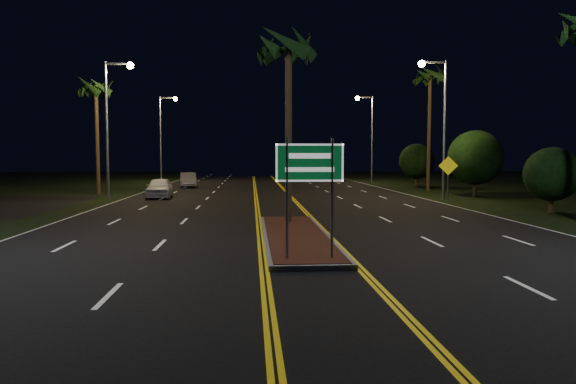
{
  "coord_description": "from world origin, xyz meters",
  "views": [
    {
      "loc": [
        -1.54,
        -10.65,
        2.9
      ],
      "look_at": [
        -0.55,
        3.18,
        1.9
      ],
      "focal_mm": 32.0,
      "sensor_mm": 36.0,
      "label": 1
    }
  ],
  "objects": [
    {
      "name": "palm_median",
      "position": [
        0.0,
        10.5,
        7.28
      ],
      "size": [
        2.4,
        2.4,
        8.3
      ],
      "color": "#382819",
      "rests_on": "ground"
    },
    {
      "name": "streetlight_right_mid",
      "position": [
        10.61,
        22.0,
        5.66
      ],
      "size": [
        1.91,
        0.44,
        9.0
      ],
      "color": "gray",
      "rests_on": "ground"
    },
    {
      "name": "warning_sign",
      "position": [
        10.8,
        20.73,
        1.87
      ],
      "size": [
        1.16,
        0.3,
        2.83
      ],
      "rotation": [
        0.0,
        0.0,
        -0.23
      ],
      "color": "gray",
      "rests_on": "ground"
    },
    {
      "name": "shrub_near",
      "position": [
        13.5,
        14.0,
        1.95
      ],
      "size": [
        2.7,
        2.7,
        3.3
      ],
      "color": "#382819",
      "rests_on": "ground"
    },
    {
      "name": "streetlight_right_far",
      "position": [
        10.61,
        42.0,
        5.66
      ],
      "size": [
        1.91,
        0.44,
        9.0
      ],
      "color": "gray",
      "rests_on": "ground"
    },
    {
      "name": "shrub_mid",
      "position": [
        14.0,
        24.0,
        2.73
      ],
      "size": [
        3.78,
        3.78,
        4.62
      ],
      "color": "#382819",
      "rests_on": "ground"
    },
    {
      "name": "ground",
      "position": [
        0.0,
        0.0,
        0.0
      ],
      "size": [
        120.0,
        120.0,
        0.0
      ],
      "primitive_type": "plane",
      "color": "black",
      "rests_on": "ground"
    },
    {
      "name": "palm_right_far",
      "position": [
        12.8,
        30.0,
        9.14
      ],
      "size": [
        2.4,
        2.4,
        10.3
      ],
      "color": "#382819",
      "rests_on": "ground"
    },
    {
      "name": "palm_left_far",
      "position": [
        -12.8,
        28.0,
        7.75
      ],
      "size": [
        2.4,
        2.4,
        8.8
      ],
      "color": "#382819",
      "rests_on": "ground"
    },
    {
      "name": "shrub_far",
      "position": [
        13.8,
        36.0,
        2.34
      ],
      "size": [
        3.24,
        3.24,
        3.96
      ],
      "color": "#382819",
      "rests_on": "ground"
    },
    {
      "name": "car_near",
      "position": [
        -7.77,
        24.68,
        0.8
      ],
      "size": [
        2.4,
        4.95,
        1.61
      ],
      "primitive_type": "imported",
      "rotation": [
        0.0,
        0.0,
        0.07
      ],
      "color": "silver",
      "rests_on": "ground"
    },
    {
      "name": "streetlight_left_mid",
      "position": [
        -10.61,
        24.0,
        5.66
      ],
      "size": [
        1.91,
        0.44,
        9.0
      ],
      "color": "gray",
      "rests_on": "ground"
    },
    {
      "name": "median_island",
      "position": [
        0.0,
        7.0,
        0.08
      ],
      "size": [
        2.25,
        10.25,
        0.17
      ],
      "color": "gray",
      "rests_on": "ground"
    },
    {
      "name": "streetlight_left_far",
      "position": [
        -10.61,
        44.0,
        5.66
      ],
      "size": [
        1.91,
        0.44,
        9.0
      ],
      "color": "gray",
      "rests_on": "ground"
    },
    {
      "name": "car_far",
      "position": [
        -7.29,
        36.57,
        0.76
      ],
      "size": [
        2.6,
        4.82,
        1.53
      ],
      "primitive_type": "imported",
      "rotation": [
        0.0,
        0.0,
        0.14
      ],
      "color": "silver",
      "rests_on": "ground"
    },
    {
      "name": "highway_sign",
      "position": [
        0.0,
        2.8,
        2.4
      ],
      "size": [
        1.8,
        0.08,
        3.2
      ],
      "color": "gray",
      "rests_on": "ground"
    }
  ]
}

